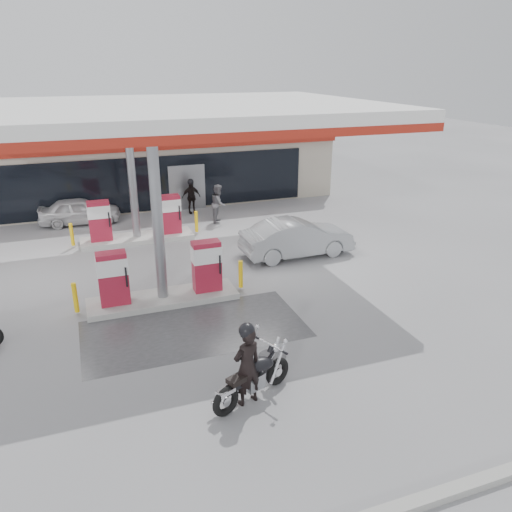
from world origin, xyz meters
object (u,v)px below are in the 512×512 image
Objects in this scene: main_motorcycle at (254,378)px; sedan_white at (80,211)px; attendant at (218,203)px; biker_walking at (191,197)px; hatchback_silver at (297,238)px; pump_island_far at (136,224)px; pump_island_near at (162,280)px; biker_main at (247,366)px.

main_motorcycle is 14.92m from sedan_white.
main_motorcycle is at bearing -170.83° from attendant.
main_motorcycle is 1.30× the size of biker_walking.
biker_walking is at bearing 18.37° from hatchback_silver.
pump_island_far is 6.65m from hatchback_silver.
biker_walking is (3.02, 9.15, 0.09)m from pump_island_near.
attendant is (5.97, -1.88, 0.27)m from sedan_white.
biker_main is 14.79m from biker_walking.
biker_main reaches higher than hatchback_silver.
main_motorcycle is 0.49× the size of hatchback_silver.
pump_island_far is 3.84m from sedan_white.
biker_main is at bearing -85.82° from pump_island_far.
attendant is at bearing -119.47° from biker_main.
sedan_white is at bearing 94.32° from attendant.
pump_island_far is 4.37m from biker_walking.
main_motorcycle is 13.03m from attendant.
pump_island_far reaches higher than main_motorcycle.
biker_walking is (5.13, -0.05, 0.20)m from sedan_white.
biker_walking is (-2.44, 6.95, 0.10)m from hatchback_silver.
biker_main is (0.84, -5.47, 0.19)m from pump_island_near.
pump_island_near reaches higher than hatchback_silver.
biker_walking reaches higher than main_motorcycle.
attendant is 5.37m from hatchback_silver.
hatchback_silver is (4.62, 7.67, -0.20)m from biker_main.
pump_island_far is 1.45× the size of sedan_white.
pump_island_far reaches higher than biker_walking.
biker_main is 8.96m from hatchback_silver.
biker_main is 1.13× the size of biker_walking.
hatchback_silver is at bearing -34.83° from pump_island_far.
hatchback_silver is at bearing 21.94° from pump_island_near.
attendant reaches higher than hatchback_silver.
hatchback_silver is 2.65× the size of biker_walking.
pump_island_near is 9.44m from sedan_white.
hatchback_silver is (7.57, -7.00, 0.10)m from sedan_white.
sedan_white is 2.03× the size of attendant.
pump_island_near is 2.95× the size of attendant.
main_motorcycle is 14.68m from biker_walking.
pump_island_near is 1.00× the size of pump_island_far.
pump_island_far reaches higher than attendant.
attendant is (3.02, 12.80, -0.03)m from biker_main.
main_motorcycle is 0.59× the size of sedan_white.
pump_island_near is 8.28m from attendant.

